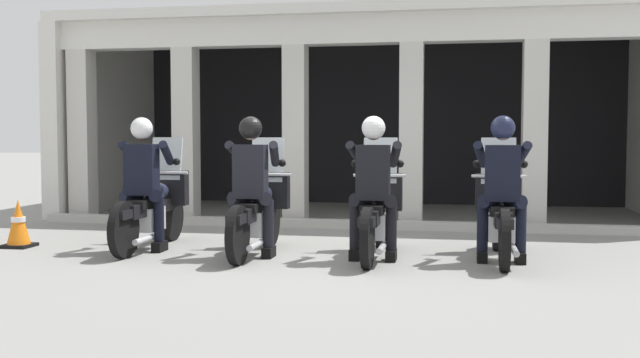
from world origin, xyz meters
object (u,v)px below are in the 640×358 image
(motorcycle_center_left, at_px, (258,210))
(police_officer_far_right, at_px, (502,176))
(motorcycle_far_left, at_px, (153,207))
(motorcycle_center_right, at_px, (376,212))
(motorcycle_far_right, at_px, (500,214))
(police_officer_far_left, at_px, (143,172))
(police_officer_center_right, at_px, (373,175))
(police_officer_center_left, at_px, (251,174))
(traffic_cone_flank, at_px, (18,224))

(motorcycle_center_left, xyz_separation_m, police_officer_far_right, (2.75, -0.15, 0.44))
(motorcycle_far_left, distance_m, police_officer_far_right, 4.16)
(motorcycle_center_right, xyz_separation_m, motorcycle_far_right, (1.38, 0.11, 0.00))
(motorcycle_center_left, relative_size, motorcycle_far_right, 1.00)
(police_officer_far_left, relative_size, motorcycle_far_right, 0.78)
(police_officer_center_right, xyz_separation_m, police_officer_far_right, (1.38, 0.11, 0.00))
(motorcycle_far_left, height_order, motorcycle_center_left, same)
(motorcycle_far_left, relative_size, police_officer_center_right, 1.29)
(motorcycle_center_left, distance_m, motorcycle_far_right, 2.76)
(motorcycle_far_left, distance_m, police_officer_center_right, 2.82)
(motorcycle_far_left, distance_m, motorcycle_center_left, 1.39)
(police_officer_far_left, height_order, police_officer_far_right, same)
(police_officer_center_right, bearing_deg, police_officer_center_left, 167.03)
(police_officer_center_left, height_order, motorcycle_far_right, police_officer_center_left)
(motorcycle_far_right, distance_m, police_officer_far_right, 0.52)
(police_officer_far_left, xyz_separation_m, motorcycle_center_left, (1.38, 0.11, -0.44))
(police_officer_far_left, height_order, police_officer_center_right, same)
(motorcycle_far_right, xyz_separation_m, traffic_cone_flank, (-5.77, -0.24, -0.21))
(motorcycle_far_left, height_order, police_officer_center_left, police_officer_center_left)
(motorcycle_far_left, bearing_deg, motorcycle_center_left, -22.02)
(traffic_cone_flank, bearing_deg, police_officer_far_right, -0.40)
(police_officer_far_left, distance_m, motorcycle_center_right, 2.79)
(police_officer_far_left, height_order, motorcycle_center_right, police_officer_far_left)
(motorcycle_center_right, distance_m, traffic_cone_flank, 4.40)
(motorcycle_far_left, distance_m, traffic_cone_flank, 1.68)
(police_officer_center_left, relative_size, traffic_cone_flank, 2.69)
(police_officer_far_left, bearing_deg, motorcycle_center_left, -10.26)
(motorcycle_far_left, distance_m, motorcycle_center_right, 2.76)
(motorcycle_center_left, relative_size, traffic_cone_flank, 3.46)
(motorcycle_far_left, height_order, traffic_cone_flank, motorcycle_far_left)
(motorcycle_center_left, xyz_separation_m, motorcycle_center_right, (1.38, 0.03, 0.00))
(traffic_cone_flank, bearing_deg, motorcycle_center_left, 2.04)
(motorcycle_far_right, distance_m, traffic_cone_flank, 5.78)
(police_officer_far_left, relative_size, traffic_cone_flank, 2.69)
(motorcycle_center_right, bearing_deg, police_officer_center_right, -104.33)
(motorcycle_far_left, xyz_separation_m, traffic_cone_flank, (-1.64, -0.29, -0.21))
(motorcycle_far_left, distance_m, police_officer_center_left, 1.51)
(motorcycle_far_left, bearing_deg, motorcycle_center_right, -17.79)
(motorcycle_center_right, bearing_deg, motorcycle_far_right, -9.53)
(motorcycle_center_right, relative_size, police_officer_center_right, 1.29)
(motorcycle_far_right, height_order, traffic_cone_flank, motorcycle_far_right)
(police_officer_center_right, xyz_separation_m, traffic_cone_flank, (-4.39, 0.15, -0.65))
(police_officer_center_left, bearing_deg, motorcycle_far_left, 151.12)
(motorcycle_center_right, height_order, police_officer_far_right, police_officer_far_right)
(motorcycle_center_left, xyz_separation_m, motorcycle_far_right, (2.75, 0.14, 0.00))
(motorcycle_far_right, bearing_deg, motorcycle_center_right, 174.59)
(police_officer_far_left, distance_m, motorcycle_far_right, 4.16)
(motorcycle_center_right, distance_m, motorcycle_far_right, 1.38)
(police_officer_far_left, distance_m, police_officer_center_left, 1.39)
(police_officer_far_right, xyz_separation_m, traffic_cone_flank, (-5.77, 0.04, -0.65))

